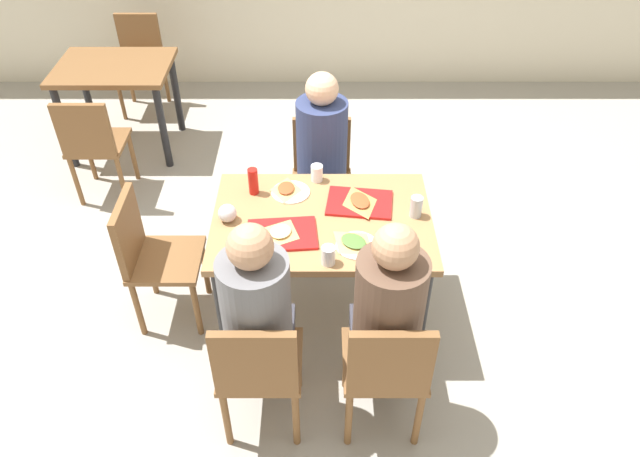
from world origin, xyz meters
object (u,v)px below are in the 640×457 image
object	(u,v)px
pizza_slice_b	(358,201)
chair_near_left	(257,368)
plastic_cup_a	(315,173)
person_in_red	(256,309)
pizza_slice_c	(284,189)
background_chair_near	(90,142)
tray_red_near	(280,234)
pizza_slice_a	(278,232)
chair_left_end	(148,253)
soda_can	(414,206)
person_far_side	(320,152)
foil_bundle	(225,213)
plastic_cup_b	(326,255)
chair_near_right	(385,367)
pizza_slice_d	(351,242)
chair_far_side	(319,172)
condiment_bottle	(251,181)
paper_plate_near_edge	(355,245)
background_chair_far	(137,56)
main_table	(320,232)
person_in_brown_jacket	(386,309)
background_table	(113,81)

from	to	relation	value
pizza_slice_b	chair_near_left	bearing A→B (deg)	-118.97
chair_near_left	plastic_cup_a	world-z (taller)	chair_near_left
person_in_red	plastic_cup_a	world-z (taller)	person_in_red
pizza_slice_c	background_chair_near	xyz separation A→B (m)	(-1.44, 0.94, -0.27)
tray_red_near	pizza_slice_a	distance (m)	0.02
chair_left_end	soda_can	distance (m)	1.52
person_far_side	pizza_slice_a	world-z (taller)	person_far_side
person_in_red	foil_bundle	xyz separation A→B (m)	(-0.21, 0.64, 0.05)
tray_red_near	plastic_cup_b	bearing A→B (deg)	-41.12
chair_near_right	person_far_side	xyz separation A→B (m)	(-0.30, 1.46, 0.25)
pizza_slice_d	chair_far_side	bearing A→B (deg)	98.97
condiment_bottle	foil_bundle	world-z (taller)	condiment_bottle
paper_plate_near_edge	background_chair_far	distance (m)	3.42
person_in_red	pizza_slice_b	size ratio (longest dim) A/B	5.09
foil_bundle	background_chair_near	world-z (taller)	background_chair_near
person_far_side	background_chair_near	size ratio (longest dim) A/B	1.48
chair_far_side	soda_can	bearing A→B (deg)	-56.95
chair_near_right	pizza_slice_a	xyz separation A→B (m)	(-0.52, 0.65, 0.28)
chair_near_left	pizza_slice_a	world-z (taller)	chair_near_left
main_table	person_in_red	distance (m)	0.73
foil_bundle	background_chair_far	distance (m)	2.92
background_chair_near	pizza_slice_a	bearing A→B (deg)	-42.89
chair_near_right	plastic_cup_a	xyz separation A→B (m)	(-0.33, 1.15, 0.30)
tray_red_near	soda_can	world-z (taller)	soda_can
person_in_red	pizza_slice_c	distance (m)	0.91
person_far_side	pizza_slice_c	xyz separation A→B (m)	(-0.21, -0.42, 0.02)
person_far_side	pizza_slice_b	size ratio (longest dim) A/B	5.09
chair_left_end	plastic_cup_a	world-z (taller)	chair_left_end
background_chair_far	main_table	bearing A→B (deg)	-58.09
plastic_cup_a	soda_can	size ratio (longest dim) A/B	0.82
pizza_slice_c	soda_can	world-z (taller)	soda_can
background_chair_far	background_chair_near	bearing A→B (deg)	-90.00
chair_left_end	background_chair_near	size ratio (longest dim) A/B	1.00
chair_near_right	pizza_slice_b	bearing A→B (deg)	95.49
chair_near_left	person_far_side	distance (m)	1.51
main_table	person_in_brown_jacket	bearing A→B (deg)	-65.68
pizza_slice_d	chair_near_right	bearing A→B (deg)	-76.72
pizza_slice_a	background_table	bearing A→B (deg)	124.76
person_far_side	background_chair_near	xyz separation A→B (m)	(-1.65, 0.52, -0.25)
chair_near_left	person_in_brown_jacket	distance (m)	0.66
chair_near_left	plastic_cup_b	distance (m)	0.63
pizza_slice_c	condiment_bottle	xyz separation A→B (m)	(-0.18, -0.02, 0.06)
person_far_side	background_chair_far	size ratio (longest dim) A/B	1.48
paper_plate_near_edge	foil_bundle	xyz separation A→B (m)	(-0.69, 0.21, 0.05)
background_table	pizza_slice_d	bearing A→B (deg)	-49.67
chair_far_side	pizza_slice_a	bearing A→B (deg)	-102.89
person_in_brown_jacket	plastic_cup_b	bearing A→B (deg)	131.27
pizza_slice_d	background_table	xyz separation A→B (m)	(-1.81, 2.13, -0.15)
chair_near_left	pizza_slice_c	size ratio (longest dim) A/B	4.66
background_chair_near	tray_red_near	bearing A→B (deg)	-42.67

